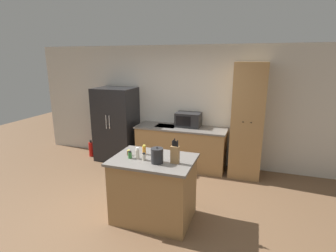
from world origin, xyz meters
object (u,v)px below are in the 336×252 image
object	(u,v)px
knife_block	(175,154)
spice_bottle_amber_oil	(130,155)
refrigerator	(116,124)
spice_bottle_tall_dark	(129,153)
spice_bottle_green_herb	(144,157)
kettle	(157,156)
spice_bottle_pale_salt	(144,150)
microwave	(188,120)
spice_bottle_short_red	(137,154)
fire_extinguisher	(91,149)
pantry_cabinet	(248,121)

from	to	relation	value
knife_block	spice_bottle_amber_oil	size ratio (longest dim) A/B	3.24
refrigerator	spice_bottle_tall_dark	size ratio (longest dim) A/B	20.97
spice_bottle_green_herb	kettle	xyz separation A→B (m)	(0.21, -0.03, 0.05)
knife_block	spice_bottle_pale_salt	world-z (taller)	knife_block
knife_block	microwave	bearing A→B (deg)	99.74
spice_bottle_short_red	refrigerator	bearing A→B (deg)	126.24
spice_bottle_amber_oil	microwave	bearing A→B (deg)	82.70
microwave	spice_bottle_tall_dark	xyz separation A→B (m)	(-0.35, -2.12, -0.06)
spice_bottle_pale_salt	knife_block	bearing A→B (deg)	-19.09
spice_bottle_tall_dark	fire_extinguisher	size ratio (longest dim) A/B	0.20
microwave	spice_bottle_green_herb	xyz separation A→B (m)	(-0.07, -2.22, -0.05)
refrigerator	spice_bottle_amber_oil	xyz separation A→B (m)	(1.39, -2.07, 0.16)
kettle	refrigerator	bearing A→B (deg)	130.87
microwave	kettle	xyz separation A→B (m)	(0.14, -2.25, 0.01)
microwave	spice_bottle_amber_oil	world-z (taller)	microwave
spice_bottle_short_red	spice_bottle_amber_oil	distance (m)	0.11
pantry_cabinet	spice_bottle_amber_oil	distance (m)	2.59
knife_block	spice_bottle_green_herb	bearing A→B (deg)	-175.50
knife_block	spice_bottle_tall_dark	size ratio (longest dim) A/B	4.33
microwave	knife_block	distance (m)	2.22
spice_bottle_amber_oil	spice_bottle_green_herb	world-z (taller)	same
spice_bottle_short_red	spice_bottle_tall_dark	bearing A→B (deg)	155.28
spice_bottle_tall_dark	spice_bottle_green_herb	xyz separation A→B (m)	(0.29, -0.10, 0.01)
spice_bottle_short_red	spice_bottle_green_herb	xyz separation A→B (m)	(0.11, -0.02, -0.03)
pantry_cabinet	spice_bottle_short_red	world-z (taller)	pantry_cabinet
spice_bottle_amber_oil	spice_bottle_green_herb	size ratio (longest dim) A/B	1.00
spice_bottle_green_herb	kettle	distance (m)	0.22
microwave	spice_bottle_short_red	distance (m)	2.20
refrigerator	fire_extinguisher	bearing A→B (deg)	-172.88
spice_bottle_pale_salt	refrigerator	bearing A→B (deg)	129.35
fire_extinguisher	microwave	bearing A→B (deg)	5.62
spice_bottle_amber_oil	spice_bottle_tall_dark	bearing A→B (deg)	125.13
knife_block	pantry_cabinet	bearing A→B (deg)	67.76
refrigerator	pantry_cabinet	bearing A→B (deg)	0.80
spice_bottle_tall_dark	fire_extinguisher	world-z (taller)	spice_bottle_tall_dark
spice_bottle_pale_salt	spice_bottle_green_herb	bearing A→B (deg)	-67.25
pantry_cabinet	spice_bottle_pale_salt	size ratio (longest dim) A/B	16.13
spice_bottle_short_red	spice_bottle_green_herb	world-z (taller)	spice_bottle_short_red
microwave	spice_bottle_pale_salt	bearing A→B (deg)	-94.51
microwave	spice_bottle_green_herb	world-z (taller)	microwave
spice_bottle_pale_salt	kettle	distance (m)	0.39
spice_bottle_amber_oil	fire_extinguisher	distance (m)	2.98
kettle	pantry_cabinet	bearing A→B (deg)	63.22
pantry_cabinet	knife_block	distance (m)	2.24
refrigerator	spice_bottle_tall_dark	xyz separation A→B (m)	(1.32, -1.97, 0.14)
spice_bottle_short_red	spice_bottle_amber_oil	xyz separation A→B (m)	(-0.11, -0.02, -0.03)
microwave	spice_bottle_short_red	xyz separation A→B (m)	(-0.17, -2.20, -0.02)
knife_block	spice_bottle_short_red	bearing A→B (deg)	-178.61
knife_block	kettle	bearing A→B (deg)	-164.24
kettle	microwave	bearing A→B (deg)	93.63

